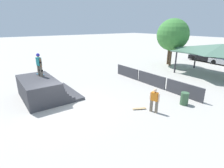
# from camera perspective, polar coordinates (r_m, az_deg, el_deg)

# --- Properties ---
(ground_plane) EXTENTS (160.00, 160.00, 0.00)m
(ground_plane) POSITION_cam_1_polar(r_m,az_deg,el_deg) (11.84, -15.18, -7.52)
(ground_plane) COLOR #ADA8A0
(quarter_pipe_ramp) EXTENTS (4.13, 3.70, 1.51)m
(quarter_pipe_ramp) POSITION_cam_1_polar(r_m,az_deg,el_deg) (13.61, -21.75, -1.61)
(quarter_pipe_ramp) COLOR #38383D
(quarter_pipe_ramp) RESTS_ON ground
(skater_on_deck) EXTENTS (0.74, 0.30, 1.70)m
(skater_on_deck) POSITION_cam_1_polar(r_m,az_deg,el_deg) (13.71, -22.73, 6.26)
(skater_on_deck) COLOR #6B6051
(skater_on_deck) RESTS_ON quarter_pipe_ramp
(skateboard_on_deck) EXTENTS (0.81, 0.44, 0.09)m
(skateboard_on_deck) POSITION_cam_1_polar(r_m,az_deg,el_deg) (14.23, -22.33, 2.89)
(skateboard_on_deck) COLOR red
(skateboard_on_deck) RESTS_ON quarter_pipe_ramp
(bystander_walking) EXTENTS (0.62, 0.33, 1.54)m
(bystander_walking) POSITION_cam_1_polar(r_m,az_deg,el_deg) (10.87, 13.69, -4.84)
(bystander_walking) COLOR #6B6051
(bystander_walking) RESTS_ON ground
(skateboard_on_ground) EXTENTS (0.57, 0.85, 0.09)m
(skateboard_on_ground) POSITION_cam_1_polar(r_m,az_deg,el_deg) (11.37, 9.03, -7.87)
(skateboard_on_ground) COLOR blue
(skateboard_on_ground) RESTS_ON ground
(barrier_fence) EXTENTS (9.51, 0.12, 1.05)m
(barrier_fence) POSITION_cam_1_polar(r_m,az_deg,el_deg) (15.85, 12.63, 1.47)
(barrier_fence) COLOR #3D3D42
(barrier_fence) RESTS_ON ground
(pavilion_shelter) EXTENTS (8.47, 4.71, 3.37)m
(pavilion_shelter) POSITION_cam_1_polar(r_m,az_deg,el_deg) (20.48, 32.20, 9.59)
(pavilion_shelter) COLOR #2D2D33
(pavilion_shelter) RESTS_ON ground
(tree_beside_pavilion) EXTENTS (3.95, 3.95, 5.90)m
(tree_beside_pavilion) POSITION_cam_1_polar(r_m,az_deg,el_deg) (23.94, 19.23, 14.91)
(tree_beside_pavilion) COLOR brown
(tree_beside_pavilion) RESTS_ON ground
(tree_far_back) EXTENTS (3.09, 3.09, 5.50)m
(tree_far_back) POSITION_cam_1_polar(r_m,az_deg,el_deg) (24.74, 18.56, 15.11)
(tree_far_back) COLOR brown
(tree_far_back) RESTS_ON ground
(trash_bin) EXTENTS (0.52, 0.52, 0.85)m
(trash_bin) POSITION_cam_1_polar(r_m,az_deg,el_deg) (12.69, 22.57, -4.43)
(trash_bin) COLOR #385B3D
(trash_bin) RESTS_ON ground
(parked_car_black) EXTENTS (4.63, 1.97, 1.27)m
(parked_car_black) POSITION_cam_1_polar(r_m,az_deg,el_deg) (29.26, 28.19, 7.70)
(parked_car_black) COLOR black
(parked_car_black) RESTS_ON ground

